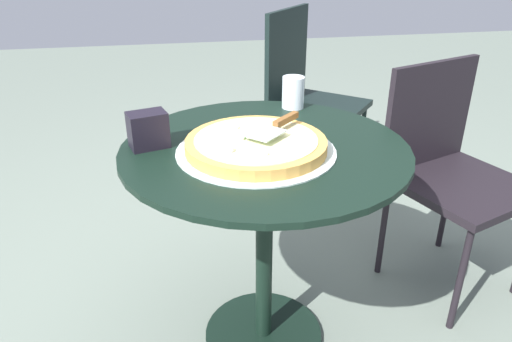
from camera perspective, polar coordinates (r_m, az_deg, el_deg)
ground_plane at (r=1.77m, az=0.87°, el=-18.69°), size 10.00×10.00×0.00m
patio_table at (r=1.44m, az=1.01°, el=-3.14°), size 0.81×0.81×0.71m
pizza_on_tray at (r=1.32m, az=-0.01°, el=3.04°), size 0.44×0.44×0.05m
pizza_server at (r=1.34m, az=2.38°, el=5.35°), size 0.19×0.18×0.02m
drinking_cup at (r=1.66m, az=4.39°, el=9.20°), size 0.07×0.07×0.11m
napkin_dispenser at (r=1.37m, az=-12.57°, el=4.73°), size 0.12×0.10×0.10m
patio_chair_far at (r=1.91m, az=21.73°, el=0.94°), size 0.54×0.54×0.84m
patio_chair_corner at (r=2.53m, az=5.88°, el=9.54°), size 0.59×0.59×0.92m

